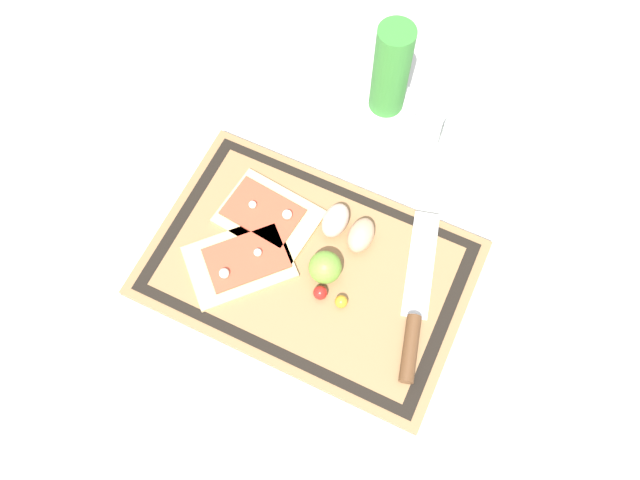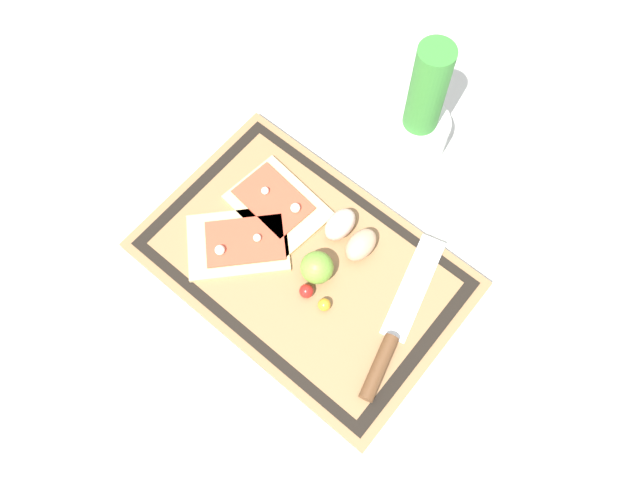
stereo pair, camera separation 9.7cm
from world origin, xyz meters
The scene contains 12 objects.
ground_plane centered at (0.00, 0.00, 0.00)m, with size 6.00×6.00×0.00m, color silver.
cutting_board centered at (0.00, 0.00, 0.01)m, with size 0.49×0.33×0.02m.
pizza_slice_near centered at (-0.10, -0.04, 0.02)m, with size 0.19×0.19×0.02m.
pizza_slice_far centered at (-0.10, 0.05, 0.02)m, with size 0.16×0.13×0.02m.
knife centered at (0.18, -0.02, 0.03)m, with size 0.10×0.28×0.02m.
egg_brown centered at (0.05, 0.07, 0.04)m, with size 0.04×0.06×0.04m, color tan.
egg_pink centered at (0.01, 0.08, 0.04)m, with size 0.04×0.06×0.04m, color beige.
lime centered at (0.03, 0.00, 0.04)m, with size 0.05×0.05×0.05m, color #70A838.
cherry_tomato_red centered at (0.04, -0.04, 0.03)m, with size 0.02×0.02×0.02m, color red.
cherry_tomato_yellow centered at (0.07, -0.03, 0.03)m, with size 0.02×0.02×0.02m, color gold.
herb_pot centered at (0.00, 0.30, 0.08)m, with size 0.10×0.10×0.24m.
sauce_jar centered at (0.15, 0.30, 0.04)m, with size 0.09×0.09×0.09m.
Camera 2 is at (0.25, -0.26, 0.93)m, focal length 35.00 mm.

